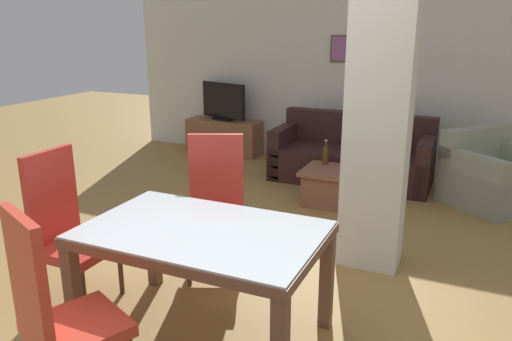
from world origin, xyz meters
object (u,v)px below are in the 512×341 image
dining_chair_far_left (216,203)px  armchair (493,179)px  dining_chair_near_left (56,309)px  dining_table (203,252)px  coffee_table (335,187)px  tv_stand (224,137)px  dining_chair_head_left (67,226)px  bottle (325,155)px  tv_screen (223,102)px  sofa (352,159)px

dining_chair_far_left → armchair: dining_chair_far_left is taller
dining_chair_near_left → dining_table: bearing=90.0°
dining_chair_near_left → coffee_table: size_ratio=1.56×
coffee_table → tv_stand: (-2.17, 1.50, 0.06)m
dining_chair_far_left → dining_chair_near_left: (-0.00, -1.67, 0.00)m
dining_chair_head_left → tv_stand: bearing=-167.2°
bottle → tv_stand: size_ratio=0.25×
tv_stand → armchair: bearing=-11.4°
coffee_table → tv_screen: tv_screen is taller
dining_chair_far_left → tv_stand: bearing=-86.9°
dining_chair_head_left → dining_chair_near_left: 1.11m
dining_chair_head_left → dining_chair_far_left: bearing=138.5°
armchair → coffee_table: (-1.59, -0.74, -0.08)m
armchair → bottle: armchair is taller
coffee_table → dining_chair_head_left: bearing=-114.2°
coffee_table → bottle: size_ratio=2.49×
armchair → tv_screen: bearing=-61.2°
armchair → sofa: bearing=-56.7°
tv_stand → tv_screen: (0.00, 0.00, 0.53)m
sofa → coffee_table: bearing=92.7°
dining_chair_head_left → sofa: size_ratio=0.57×
dining_table → dining_chair_near_left: (-0.37, -0.83, -0.02)m
bottle → tv_screen: bearing=146.4°
dining_chair_far_left → dining_chair_head_left: size_ratio=1.00×
dining_chair_head_left → tv_stand: (-0.95, 4.20, -0.31)m
dining_chair_head_left → tv_stand: size_ratio=0.97×
dining_chair_far_left → dining_chair_head_left: bearing=24.9°
tv_stand → dining_chair_head_left: bearing=-77.2°
armchair → dining_table: bearing=13.9°
dining_chair_head_left → tv_screen: dining_chair_head_left is taller
dining_table → dining_chair_near_left: size_ratio=1.32×
dining_table → dining_chair_far_left: dining_chair_far_left is taller
bottle → sofa: bearing=80.5°
dining_chair_head_left → dining_chair_near_left: (0.74, -0.83, 0.00)m
tv_screen → dining_chair_far_left: bearing=132.0°
coffee_table → tv_screen: (-2.17, 1.50, 0.59)m
tv_stand → tv_screen: bearing=0.0°
dining_chair_head_left → sofa: 3.83m
tv_screen → dining_chair_near_left: bearing=123.9°
dining_chair_far_left → tv_screen: bearing=-86.9°
dining_chair_near_left → bottle: size_ratio=3.88×
dining_table → tv_screen: 4.68m
dining_chair_head_left → tv_screen: (-0.95, 4.20, 0.23)m
armchair → bottle: bearing=-32.0°
sofa → dining_chair_near_left: bearing=84.5°
dining_chair_far_left → tv_stand: size_ratio=0.97×
dining_chair_near_left → sofa: 4.50m
dining_chair_near_left → coffee_table: bearing=106.1°
bottle → dining_table: bearing=-88.7°
dining_chair_far_left → coffee_table: size_ratio=1.56×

